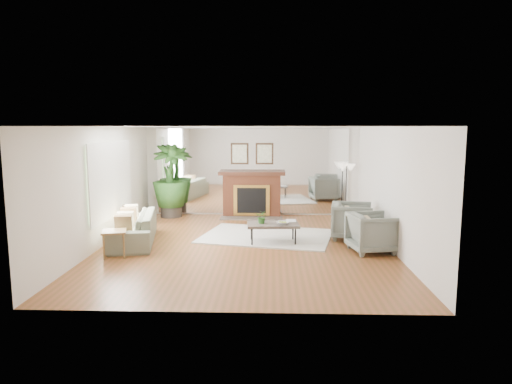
{
  "coord_description": "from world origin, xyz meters",
  "views": [
    {
      "loc": [
        0.54,
        -9.36,
        2.49
      ],
      "look_at": [
        0.21,
        0.6,
        1.07
      ],
      "focal_mm": 32.0,
      "sensor_mm": 36.0,
      "label": 1
    }
  ],
  "objects_px": {
    "sofa": "(133,228)",
    "potted_ficus": "(170,178)",
    "side_table": "(114,235)",
    "coffee_table": "(273,225)",
    "armchair_back": "(352,221)",
    "fireplace": "(252,193)",
    "floor_lamp": "(347,172)",
    "armchair_front": "(372,233)"
  },
  "relations": [
    {
      "from": "armchair_front",
      "to": "potted_ficus",
      "type": "relative_size",
      "value": 0.43
    },
    {
      "from": "coffee_table",
      "to": "potted_ficus",
      "type": "height_order",
      "value": "potted_ficus"
    },
    {
      "from": "armchair_front",
      "to": "floor_lamp",
      "type": "xyz_separation_m",
      "value": [
        0.02,
        3.47,
        0.88
      ]
    },
    {
      "from": "armchair_front",
      "to": "floor_lamp",
      "type": "height_order",
      "value": "floor_lamp"
    },
    {
      "from": "armchair_front",
      "to": "potted_ficus",
      "type": "distance_m",
      "value": 5.99
    },
    {
      "from": "potted_ficus",
      "to": "floor_lamp",
      "type": "xyz_separation_m",
      "value": [
        4.85,
        -0.0,
        0.19
      ]
    },
    {
      "from": "armchair_back",
      "to": "side_table",
      "type": "bearing_deg",
      "value": 117.77
    },
    {
      "from": "coffee_table",
      "to": "armchair_front",
      "type": "distance_m",
      "value": 2.08
    },
    {
      "from": "sofa",
      "to": "armchair_back",
      "type": "relative_size",
      "value": 2.46
    },
    {
      "from": "sofa",
      "to": "armchair_front",
      "type": "height_order",
      "value": "armchair_front"
    },
    {
      "from": "sofa",
      "to": "floor_lamp",
      "type": "distance_m",
      "value": 5.89
    },
    {
      "from": "coffee_table",
      "to": "side_table",
      "type": "height_order",
      "value": "side_table"
    },
    {
      "from": "fireplace",
      "to": "floor_lamp",
      "type": "relative_size",
      "value": 1.37
    },
    {
      "from": "fireplace",
      "to": "floor_lamp",
      "type": "height_order",
      "value": "fireplace"
    },
    {
      "from": "fireplace",
      "to": "side_table",
      "type": "relative_size",
      "value": 3.65
    },
    {
      "from": "potted_ficus",
      "to": "side_table",
      "type": "bearing_deg",
      "value": -93.26
    },
    {
      "from": "sofa",
      "to": "potted_ficus",
      "type": "relative_size",
      "value": 1.09
    },
    {
      "from": "coffee_table",
      "to": "fireplace",
      "type": "bearing_deg",
      "value": 100.94
    },
    {
      "from": "potted_ficus",
      "to": "floor_lamp",
      "type": "height_order",
      "value": "potted_ficus"
    },
    {
      "from": "armchair_back",
      "to": "armchair_front",
      "type": "distance_m",
      "value": 1.12
    },
    {
      "from": "potted_ficus",
      "to": "floor_lamp",
      "type": "relative_size",
      "value": 1.36
    },
    {
      "from": "fireplace",
      "to": "side_table",
      "type": "xyz_separation_m",
      "value": [
        -2.48,
        -4.15,
        -0.22
      ]
    },
    {
      "from": "side_table",
      "to": "potted_ficus",
      "type": "distance_m",
      "value": 4.05
    },
    {
      "from": "potted_ficus",
      "to": "floor_lamp",
      "type": "bearing_deg",
      "value": -0.0
    },
    {
      "from": "sofa",
      "to": "floor_lamp",
      "type": "height_order",
      "value": "floor_lamp"
    },
    {
      "from": "armchair_front",
      "to": "potted_ficus",
      "type": "height_order",
      "value": "potted_ficus"
    },
    {
      "from": "armchair_back",
      "to": "floor_lamp",
      "type": "height_order",
      "value": "floor_lamp"
    },
    {
      "from": "armchair_back",
      "to": "potted_ficus",
      "type": "height_order",
      "value": "potted_ficus"
    },
    {
      "from": "fireplace",
      "to": "potted_ficus",
      "type": "distance_m",
      "value": 2.3
    },
    {
      "from": "coffee_table",
      "to": "potted_ficus",
      "type": "bearing_deg",
      "value": 134.76
    },
    {
      "from": "sofa",
      "to": "side_table",
      "type": "distance_m",
      "value": 1.13
    },
    {
      "from": "coffee_table",
      "to": "floor_lamp",
      "type": "relative_size",
      "value": 0.76
    },
    {
      "from": "coffee_table",
      "to": "sofa",
      "type": "relative_size",
      "value": 0.52
    },
    {
      "from": "armchair_front",
      "to": "side_table",
      "type": "relative_size",
      "value": 1.55
    },
    {
      "from": "floor_lamp",
      "to": "armchair_front",
      "type": "bearing_deg",
      "value": -90.39
    },
    {
      "from": "coffee_table",
      "to": "sofa",
      "type": "bearing_deg",
      "value": -179.8
    },
    {
      "from": "armchair_back",
      "to": "potted_ficus",
      "type": "distance_m",
      "value": 5.23
    },
    {
      "from": "sofa",
      "to": "side_table",
      "type": "height_order",
      "value": "sofa"
    },
    {
      "from": "coffee_table",
      "to": "sofa",
      "type": "xyz_separation_m",
      "value": [
        -3.03,
        -0.01,
        -0.08
      ]
    },
    {
      "from": "fireplace",
      "to": "sofa",
      "type": "distance_m",
      "value": 3.91
    },
    {
      "from": "sofa",
      "to": "potted_ficus",
      "type": "xyz_separation_m",
      "value": [
        0.2,
        2.87,
        0.76
      ]
    },
    {
      "from": "side_table",
      "to": "floor_lamp",
      "type": "relative_size",
      "value": 0.38
    }
  ]
}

